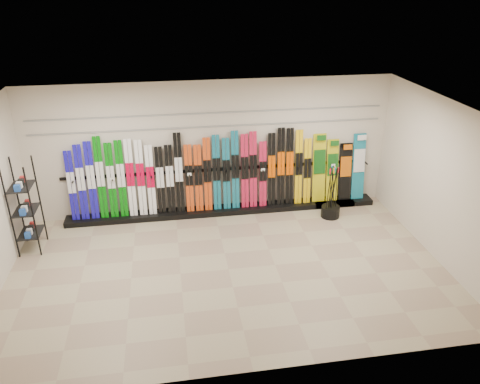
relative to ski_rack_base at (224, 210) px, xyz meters
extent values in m
plane|color=gray|center=(-0.22, -2.28, -0.06)|extent=(8.00, 8.00, 0.00)
plane|color=beige|center=(-0.22, 0.22, 1.44)|extent=(8.00, 0.00, 8.00)
plane|color=beige|center=(3.78, -2.28, 1.44)|extent=(0.00, 5.00, 5.00)
plane|color=silver|center=(-0.22, -2.28, 2.94)|extent=(8.00, 8.00, 0.00)
cube|color=black|center=(0.00, 0.00, 0.00)|extent=(8.00, 0.40, 0.12)
cube|color=#1811AB|center=(-3.27, 0.03, 0.83)|extent=(0.17, 0.18, 1.54)
cube|color=#1811AB|center=(-3.06, 0.04, 0.89)|extent=(0.17, 0.19, 1.66)
cube|color=#1811AB|center=(-2.85, 0.04, 0.92)|extent=(0.17, 0.20, 1.72)
cube|color=#066C09|center=(-2.65, 0.05, 0.97)|extent=(0.17, 0.21, 1.82)
cube|color=#066C09|center=(-2.44, 0.04, 0.89)|extent=(0.17, 0.19, 1.67)
cube|color=#066C09|center=(-2.23, 0.04, 0.91)|extent=(0.17, 0.20, 1.71)
cube|color=white|center=(-2.03, 0.04, 0.92)|extent=(0.17, 0.20, 1.73)
cube|color=white|center=(-1.82, 0.04, 0.91)|extent=(0.17, 0.19, 1.69)
cube|color=white|center=(-1.61, 0.03, 0.84)|extent=(0.17, 0.18, 1.57)
cube|color=black|center=(-1.40, 0.03, 0.82)|extent=(0.17, 0.18, 1.53)
cube|color=black|center=(-1.19, 0.03, 0.84)|extent=(0.17, 0.18, 1.55)
cube|color=black|center=(-0.99, 0.04, 0.96)|extent=(0.17, 0.21, 1.81)
cube|color=#D24413|center=(-0.77, 0.03, 0.83)|extent=(0.17, 0.18, 1.54)
cube|color=#D24413|center=(-0.57, 0.03, 0.82)|extent=(0.17, 0.18, 1.52)
cube|color=#D24413|center=(-0.36, 0.04, 0.89)|extent=(0.17, 0.19, 1.67)
cube|color=#13637B|center=(-0.16, 0.04, 0.92)|extent=(0.17, 0.20, 1.72)
cube|color=#13637B|center=(0.06, 0.04, 0.88)|extent=(0.17, 0.19, 1.64)
cube|color=#13637B|center=(0.26, 0.04, 0.95)|extent=(0.17, 0.20, 1.79)
cube|color=#BF173A|center=(0.48, 0.04, 0.91)|extent=(0.17, 0.19, 1.70)
cube|color=#BF173A|center=(0.67, 0.04, 0.94)|extent=(0.17, 0.20, 1.75)
cube|color=#BF173A|center=(0.89, 0.03, 0.82)|extent=(0.17, 0.18, 1.52)
cube|color=black|center=(1.09, 0.04, 0.91)|extent=(0.17, 0.19, 1.70)
cube|color=black|center=(1.31, 0.04, 0.96)|extent=(0.17, 0.21, 1.80)
cube|color=black|center=(1.51, 0.04, 0.95)|extent=(0.17, 0.20, 1.79)
cube|color=#E8B60D|center=(1.72, 0.04, 0.93)|extent=(0.17, 0.20, 1.74)
cube|color=#E8B60D|center=(1.93, 0.03, 0.82)|extent=(0.17, 0.18, 1.53)
cube|color=gold|center=(2.23, 0.08, 0.86)|extent=(0.30, 0.25, 1.60)
cube|color=gold|center=(2.54, 0.07, 0.79)|extent=(0.28, 0.23, 1.46)
cube|color=black|center=(2.87, 0.06, 0.73)|extent=(0.29, 0.21, 1.35)
cube|color=#14728C|center=(3.19, 0.08, 0.84)|extent=(0.30, 0.24, 1.56)
cube|color=black|center=(-3.97, -0.91, 0.87)|extent=(0.40, 0.60, 1.85)
cylinder|color=black|center=(2.33, -0.58, 0.07)|extent=(0.42, 0.42, 0.25)
cylinder|color=black|center=(2.22, -0.65, 0.55)|extent=(0.10, 0.11, 1.18)
cylinder|color=black|center=(2.31, -0.63, 0.55)|extent=(0.06, 0.14, 1.18)
cylinder|color=black|center=(2.32, -0.50, 0.55)|extent=(0.15, 0.13, 1.17)
cylinder|color=black|center=(2.35, -0.60, 0.55)|extent=(0.13, 0.05, 1.18)
cylinder|color=black|center=(2.42, -0.61, 0.55)|extent=(0.08, 0.07, 1.18)
cylinder|color=black|center=(2.37, -0.54, 0.55)|extent=(0.12, 0.08, 1.18)
cylinder|color=black|center=(2.34, -0.61, 0.55)|extent=(0.06, 0.15, 1.17)
cylinder|color=black|center=(2.30, -0.57, 0.55)|extent=(0.11, 0.10, 1.18)
cube|color=gray|center=(-0.22, 0.20, 1.94)|extent=(7.60, 0.02, 0.03)
cube|color=gray|center=(-0.22, 0.20, 2.24)|extent=(7.60, 0.02, 0.03)
camera|label=1|loc=(-1.18, -9.49, 4.94)|focal=35.00mm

